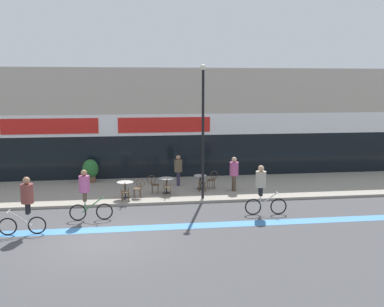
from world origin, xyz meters
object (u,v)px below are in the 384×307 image
at_px(bistro_table_2, 200,179).
at_px(planter_pot, 90,170).
at_px(cafe_chair_0_side, 139,187).
at_px(cafe_chair_1_side, 153,183).
at_px(cafe_chair_2_near, 202,181).
at_px(cafe_chair_2_side, 212,178).
at_px(bistro_table_0, 125,187).
at_px(cyclist_2, 26,201).
at_px(pedestrian_near_end, 234,171).
at_px(pedestrian_far_end, 178,168).
at_px(bistro_table_1, 166,182).
at_px(lamp_post, 203,124).
at_px(cyclist_1, 86,191).
at_px(cafe_chair_0_near, 125,191).
at_px(cyclist_0, 262,187).
at_px(cafe_chair_1_near, 167,186).

bearing_deg(bistro_table_2, planter_pot, 156.85).
height_order(cafe_chair_0_side, cafe_chair_1_side, same).
distance_m(cafe_chair_2_near, planter_pot, 6.40).
xyz_separation_m(bistro_table_2, cafe_chair_2_near, (0.00, -0.63, 0.02)).
bearing_deg(cafe_chair_2_near, cafe_chair_2_side, -44.55).
relative_size(bistro_table_0, cyclist_2, 0.37).
relative_size(cafe_chair_1_side, cafe_chair_2_near, 1.00).
bearing_deg(pedestrian_near_end, pedestrian_far_end, -34.27).
bearing_deg(pedestrian_near_end, bistro_table_1, -2.73).
relative_size(pedestrian_near_end, pedestrian_far_end, 1.06).
bearing_deg(cafe_chair_0_side, cafe_chair_2_side, -167.07).
height_order(bistro_table_1, bistro_table_2, bistro_table_1).
xyz_separation_m(cafe_chair_1_side, lamp_post, (2.21, -1.25, 2.96)).
xyz_separation_m(cafe_chair_0_side, cyclist_1, (-2.12, -2.88, 0.55)).
xyz_separation_m(bistro_table_2, lamp_post, (-0.19, -1.90, 2.98)).
height_order(cafe_chair_0_near, cyclist_2, cyclist_2).
bearing_deg(cyclist_2, bistro_table_0, -129.34).
relative_size(bistro_table_2, cyclist_1, 0.34).
distance_m(cafe_chair_2_near, cyclist_0, 4.32).
height_order(bistro_table_2, cyclist_1, cyclist_1).
bearing_deg(pedestrian_far_end, planter_pot, -28.04).
bearing_deg(lamp_post, cafe_chair_1_near, 158.93).
bearing_deg(cafe_chair_0_near, pedestrian_far_end, -36.70).
height_order(cafe_chair_0_side, pedestrian_near_end, pedestrian_near_end).
bearing_deg(cafe_chair_0_side, bistro_table_0, -6.76).
bearing_deg(cafe_chair_1_near, bistro_table_2, -46.57).
xyz_separation_m(bistro_table_2, cafe_chair_1_side, (-2.40, -0.65, 0.02)).
xyz_separation_m(lamp_post, pedestrian_near_end, (1.78, 1.26, -2.46)).
xyz_separation_m(planter_pot, lamp_post, (5.44, -4.31, 2.81)).
relative_size(cyclist_0, pedestrian_near_end, 1.23).
distance_m(cafe_chair_2_side, cyclist_1, 7.28).
height_order(cyclist_0, pedestrian_near_end, cyclist_0).
height_order(cafe_chair_0_side, cafe_chair_2_near, same).
bearing_deg(cyclist_2, cafe_chair_1_near, -141.32).
height_order(planter_pot, pedestrian_near_end, pedestrian_near_end).
bearing_deg(cafe_chair_1_near, cafe_chair_1_side, 51.80).
distance_m(cafe_chair_1_near, cyclist_2, 7.03).
distance_m(bistro_table_1, cyclist_2, 7.44).
bearing_deg(cyclist_1, bistro_table_0, 62.61).
bearing_deg(cafe_chair_2_side, bistro_table_2, -6.66).
bearing_deg(lamp_post, cyclist_0, -51.65).
distance_m(cafe_chair_0_side, cafe_chair_2_side, 4.00).
xyz_separation_m(cyclist_2, pedestrian_near_end, (8.79, 5.08, -0.12)).
bearing_deg(cyclist_0, cafe_chair_1_near, 143.11).
height_order(cafe_chair_1_near, planter_pot, planter_pot).
bearing_deg(cafe_chair_1_near, bistro_table_0, 101.25).
relative_size(planter_pot, cyclist_2, 0.59).
xyz_separation_m(cyclist_0, pedestrian_near_end, (-0.27, 3.85, -0.07)).
xyz_separation_m(cafe_chair_0_side, cafe_chair_2_near, (3.12, 0.77, 0.00)).
height_order(cafe_chair_2_near, pedestrian_far_end, pedestrian_far_end).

